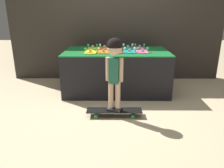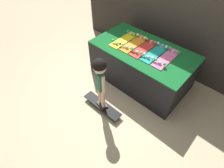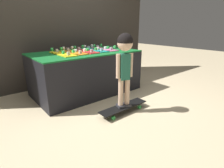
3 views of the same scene
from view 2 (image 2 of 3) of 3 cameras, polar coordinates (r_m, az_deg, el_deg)
The scene contains 10 objects.
ground_plane at distance 3.34m, azimuth 1.57°, elevation -4.60°, with size 16.00×16.00×0.00m, color beige.
back_wall at distance 3.67m, azimuth 19.14°, elevation 21.75°, with size 4.46×0.10×2.39m.
display_rack at distance 3.47m, azimuth 9.52°, elevation 6.11°, with size 1.85×1.03×0.76m.
skateboard_yellow_on_rack at distance 3.43m, azimuth 3.98°, elevation 14.32°, with size 0.20×0.66×0.09m.
skateboard_orange_on_rack at distance 3.34m, azimuth 7.30°, elevation 13.07°, with size 0.20×0.66×0.09m.
skateboard_red_on_rack at distance 3.24m, azimuth 10.46°, elevation 11.50°, with size 0.20×0.66×0.09m.
skateboard_teal_on_rack at distance 3.17m, azimuth 13.93°, elevation 9.93°, with size 0.20×0.66×0.09m.
skateboard_pink_on_rack at distance 3.10m, azimuth 17.37°, elevation 8.14°, with size 0.20×0.66×0.09m.
skateboard_on_floor at distance 3.14m, azimuth -3.23°, elevation -7.02°, with size 0.79×0.19×0.09m.
child at distance 2.59m, azimuth -3.89°, elevation 2.63°, with size 0.24×0.21×1.02m.
Camera 2 is at (1.35, -1.60, 2.60)m, focal length 28.00 mm.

